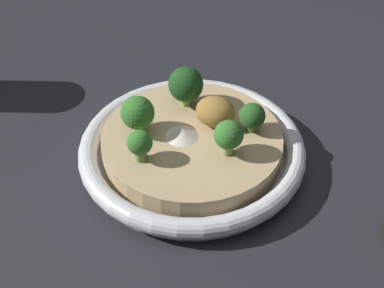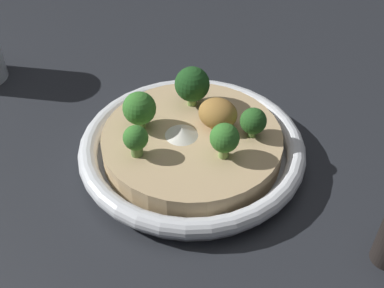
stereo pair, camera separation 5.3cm
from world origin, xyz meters
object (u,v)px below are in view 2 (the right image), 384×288
(broccoli_left, at_px, (225,139))
(broccoli_front_left, at_px, (253,121))
(risotto_bowl, at_px, (192,147))
(broccoli_front, at_px, (192,85))
(broccoli_right, at_px, (139,109))
(broccoli_back_right, at_px, (136,139))

(broccoli_left, bearing_deg, broccoli_front_left, -97.82)
(risotto_bowl, xyz_separation_m, broccoli_front, (0.03, -0.04, 0.05))
(broccoli_right, distance_m, broccoli_left, 0.10)
(broccoli_back_right, xyz_separation_m, broccoli_right, (0.03, -0.04, 0.00))
(broccoli_back_right, xyz_separation_m, broccoli_left, (-0.07, -0.05, 0.00))
(risotto_bowl, relative_size, broccoli_front_left, 7.30)
(broccoli_right, bearing_deg, broccoli_front, -107.16)
(broccoli_front, relative_size, broccoli_back_right, 1.35)
(broccoli_right, height_order, broccoli_left, broccoli_right)
(risotto_bowl, xyz_separation_m, broccoli_right, (0.05, 0.02, 0.04))
(broccoli_front_left, relative_size, broccoli_left, 0.86)
(risotto_bowl, bearing_deg, broccoli_right, 23.54)
(broccoli_front, distance_m, broccoli_back_right, 0.10)
(risotto_bowl, relative_size, broccoli_right, 5.74)
(broccoli_front, relative_size, broccoli_left, 1.20)
(broccoli_back_right, bearing_deg, broccoli_right, -53.83)
(broccoli_left, bearing_deg, broccoli_front, -33.51)
(broccoli_front, distance_m, broccoli_right, 0.07)
(risotto_bowl, xyz_separation_m, broccoli_back_right, (0.03, 0.06, 0.04))
(risotto_bowl, xyz_separation_m, broccoli_front_left, (-0.05, -0.04, 0.04))
(broccoli_front, height_order, broccoli_back_right, broccoli_front)
(risotto_bowl, relative_size, broccoli_front, 5.21)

